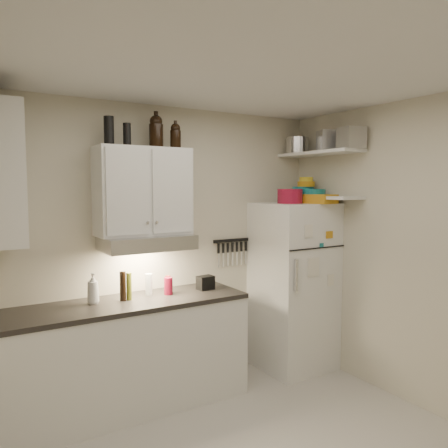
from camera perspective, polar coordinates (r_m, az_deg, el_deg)
ceiling at (r=2.89m, az=5.45°, el=19.80°), size 3.20×3.00×0.02m
back_wall at (r=4.14m, az=-7.40°, el=-2.99°), size 3.20×0.02×2.60m
right_wall at (r=4.02m, az=24.00°, el=-3.62°), size 0.02×3.00×2.60m
base_cabinet at (r=3.89m, az=-13.03°, el=-16.75°), size 2.10×0.60×0.88m
countertop at (r=3.74m, az=-13.16°, el=-10.18°), size 2.10×0.62×0.04m
upper_cabinet at (r=3.83m, az=-10.51°, el=4.21°), size 0.80×0.33×0.75m
range_hood at (r=3.80m, az=-10.06°, el=-2.37°), size 0.76×0.46×0.12m
fridge at (r=4.60m, az=9.04°, el=-7.93°), size 0.70×0.68×1.70m
shelf_hi at (r=4.53m, az=12.34°, el=9.02°), size 0.30×0.95×0.03m
shelf_lo at (r=4.52m, az=12.24°, el=3.44°), size 0.30×0.95×0.03m
knife_strip at (r=4.45m, az=0.99°, el=-2.15°), size 0.42×0.02×0.03m
dutch_oven at (r=4.36m, az=8.60°, el=3.61°), size 0.30×0.30×0.14m
book_stack at (r=4.38m, az=12.51°, el=3.21°), size 0.25×0.29×0.09m
spice_jar at (r=4.47m, az=10.71°, el=3.35°), size 0.08×0.08×0.10m
stock_pot at (r=4.76m, az=9.54°, el=10.07°), size 0.25×0.25×0.17m
tin_a at (r=4.52m, az=13.57°, el=10.50°), size 0.26×0.25×0.20m
tin_b at (r=4.28m, az=16.28°, el=10.73°), size 0.24×0.24×0.20m
bowl_teal at (r=4.69m, az=10.29°, el=4.26°), size 0.23×0.23×0.09m
bowl_orange at (r=4.65m, az=10.67°, el=5.15°), size 0.18×0.18×0.05m
bowl_yellow at (r=4.65m, az=10.68°, el=5.76°), size 0.14×0.14×0.05m
plates at (r=4.52m, az=11.44°, el=4.07°), size 0.28×0.28×0.07m
growler_a at (r=3.89m, az=-8.86°, el=11.90°), size 0.16×0.16×0.29m
growler_b at (r=3.92m, az=-6.35°, el=11.40°), size 0.11×0.11×0.22m
thermos_a at (r=3.77m, az=-12.55°, el=11.32°), size 0.08×0.08×0.19m
thermos_b at (r=3.74m, az=-14.80°, el=11.68°), size 0.10×0.10×0.23m
soap_bottle at (r=3.71m, az=-16.75°, el=-7.85°), size 0.11×0.11×0.28m
pepper_mill at (r=3.96m, az=-7.33°, el=-7.81°), size 0.06×0.06×0.16m
oil_bottle at (r=3.76m, az=-12.30°, el=-7.96°), size 0.06×0.06×0.23m
vinegar_bottle at (r=3.75m, az=-13.08°, el=-7.90°), size 0.07×0.07×0.25m
clear_bottle at (r=3.91m, az=-9.78°, el=-7.76°), size 0.06×0.06×0.19m
red_jar at (r=3.90m, az=-7.28°, el=-8.04°), size 0.09×0.09×0.15m
caddy at (r=4.06m, az=-2.44°, el=-7.67°), size 0.16×0.12×0.13m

